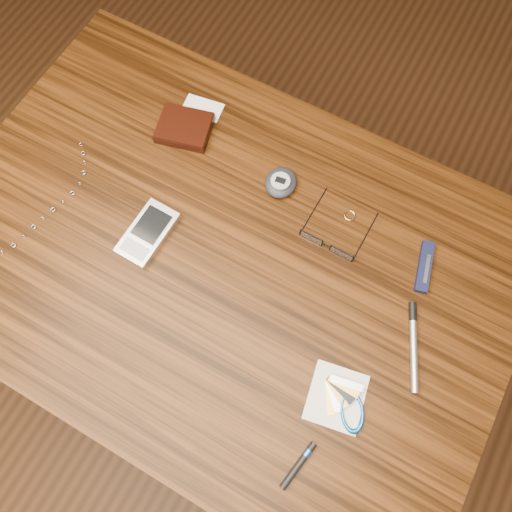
{
  "coord_description": "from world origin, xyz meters",
  "views": [
    {
      "loc": [
        0.19,
        -0.23,
        1.55
      ],
      "look_at": [
        0.05,
        0.02,
        0.76
      ],
      "focal_mm": 35.0,
      "sensor_mm": 36.0,
      "label": 1
    }
  ],
  "objects_px": {
    "eyeglasses": "(328,243)",
    "desk": "(225,274)",
    "wallet_and_card": "(185,127)",
    "silver_pen": "(413,339)",
    "pedometer": "(281,182)",
    "pocket_knife": "(425,267)",
    "notepad_keys": "(344,403)",
    "pda_phone": "(148,233)"
  },
  "relations": [
    {
      "from": "pda_phone",
      "to": "silver_pen",
      "type": "distance_m",
      "value": 0.48
    },
    {
      "from": "notepad_keys",
      "to": "eyeglasses",
      "type": "bearing_deg",
      "value": 121.93
    },
    {
      "from": "notepad_keys",
      "to": "silver_pen",
      "type": "xyz_separation_m",
      "value": [
        0.05,
        0.14,
        0.0
      ]
    },
    {
      "from": "pedometer",
      "to": "notepad_keys",
      "type": "xyz_separation_m",
      "value": [
        0.26,
        -0.29,
        -0.01
      ]
    },
    {
      "from": "silver_pen",
      "to": "pedometer",
      "type": "bearing_deg",
      "value": 155.66
    },
    {
      "from": "eyeglasses",
      "to": "notepad_keys",
      "type": "distance_m",
      "value": 0.26
    },
    {
      "from": "desk",
      "to": "pda_phone",
      "type": "xyz_separation_m",
      "value": [
        -0.13,
        -0.03,
        0.11
      ]
    },
    {
      "from": "wallet_and_card",
      "to": "silver_pen",
      "type": "height_order",
      "value": "wallet_and_card"
    },
    {
      "from": "wallet_and_card",
      "to": "silver_pen",
      "type": "xyz_separation_m",
      "value": [
        0.53,
        -0.16,
        -0.0
      ]
    },
    {
      "from": "notepad_keys",
      "to": "pocket_knife",
      "type": "height_order",
      "value": "same"
    },
    {
      "from": "pda_phone",
      "to": "silver_pen",
      "type": "bearing_deg",
      "value": 6.41
    },
    {
      "from": "desk",
      "to": "pocket_knife",
      "type": "bearing_deg",
      "value": 25.26
    },
    {
      "from": "pda_phone",
      "to": "notepad_keys",
      "type": "bearing_deg",
      "value": -12.03
    },
    {
      "from": "pedometer",
      "to": "silver_pen",
      "type": "bearing_deg",
      "value": -24.34
    },
    {
      "from": "pedometer",
      "to": "pda_phone",
      "type": "bearing_deg",
      "value": -128.23
    },
    {
      "from": "notepad_keys",
      "to": "pocket_knife",
      "type": "bearing_deg",
      "value": 85.15
    },
    {
      "from": "desk",
      "to": "pedometer",
      "type": "distance_m",
      "value": 0.2
    },
    {
      "from": "pedometer",
      "to": "notepad_keys",
      "type": "distance_m",
      "value": 0.39
    },
    {
      "from": "desk",
      "to": "pda_phone",
      "type": "bearing_deg",
      "value": -167.31
    },
    {
      "from": "pedometer",
      "to": "desk",
      "type": "bearing_deg",
      "value": -98.28
    },
    {
      "from": "eyeglasses",
      "to": "pedometer",
      "type": "bearing_deg",
      "value": 153.18
    },
    {
      "from": "eyeglasses",
      "to": "notepad_keys",
      "type": "xyz_separation_m",
      "value": [
        0.14,
        -0.22,
        -0.01
      ]
    },
    {
      "from": "pda_phone",
      "to": "notepad_keys",
      "type": "distance_m",
      "value": 0.43
    },
    {
      "from": "desk",
      "to": "pedometer",
      "type": "relative_size",
      "value": 13.99
    },
    {
      "from": "pda_phone",
      "to": "silver_pen",
      "type": "xyz_separation_m",
      "value": [
        0.47,
        0.05,
        -0.0
      ]
    },
    {
      "from": "silver_pen",
      "to": "pocket_knife",
      "type": "bearing_deg",
      "value": 104.44
    },
    {
      "from": "wallet_and_card",
      "to": "eyeglasses",
      "type": "height_order",
      "value": "eyeglasses"
    },
    {
      "from": "desk",
      "to": "pedometer",
      "type": "xyz_separation_m",
      "value": [
        0.02,
        0.17,
        0.11
      ]
    },
    {
      "from": "wallet_and_card",
      "to": "notepad_keys",
      "type": "xyz_separation_m",
      "value": [
        0.47,
        -0.3,
        -0.01
      ]
    },
    {
      "from": "desk",
      "to": "pda_phone",
      "type": "height_order",
      "value": "pda_phone"
    },
    {
      "from": "eyeglasses",
      "to": "pocket_knife",
      "type": "relative_size",
      "value": 1.14
    },
    {
      "from": "pocket_knife",
      "to": "pedometer",
      "type": "bearing_deg",
      "value": 175.83
    },
    {
      "from": "eyeglasses",
      "to": "desk",
      "type": "bearing_deg",
      "value": -144.99
    },
    {
      "from": "desk",
      "to": "silver_pen",
      "type": "relative_size",
      "value": 7.33
    },
    {
      "from": "desk",
      "to": "notepad_keys",
      "type": "bearing_deg",
      "value": -22.39
    },
    {
      "from": "desk",
      "to": "notepad_keys",
      "type": "distance_m",
      "value": 0.33
    },
    {
      "from": "notepad_keys",
      "to": "silver_pen",
      "type": "bearing_deg",
      "value": 69.17
    },
    {
      "from": "desk",
      "to": "notepad_keys",
      "type": "xyz_separation_m",
      "value": [
        0.29,
        -0.12,
        0.11
      ]
    },
    {
      "from": "notepad_keys",
      "to": "silver_pen",
      "type": "height_order",
      "value": "same"
    },
    {
      "from": "eyeglasses",
      "to": "wallet_and_card",
      "type": "bearing_deg",
      "value": 166.82
    },
    {
      "from": "notepad_keys",
      "to": "pocket_knife",
      "type": "relative_size",
      "value": 1.24
    },
    {
      "from": "pocket_knife",
      "to": "desk",
      "type": "bearing_deg",
      "value": -154.74
    }
  ]
}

